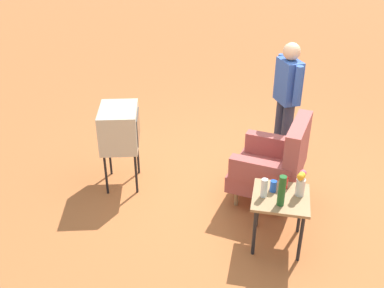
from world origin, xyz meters
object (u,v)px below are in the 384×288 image
armchair (275,164)px  soda_can_red (285,183)px  tv_on_stand (120,128)px  bottle_short_clear (264,188)px  soda_can_blue (273,186)px  flower_vase (301,182)px  side_table (280,203)px  person_standing (287,96)px  bottle_wine_green (282,191)px

armchair → soda_can_red: (0.60, 0.10, 0.15)m
tv_on_stand → bottle_short_clear: 1.93m
armchair → bottle_short_clear: 0.83m
soda_can_blue → soda_can_red: bearing=128.6°
flower_vase → soda_can_red: bearing=-122.5°
side_table → person_standing: bearing=-179.6°
tv_on_stand → bottle_wine_green: size_ratio=3.22×
armchair → flower_vase: size_ratio=4.00×
person_standing → flower_vase: bearing=6.3°
bottle_short_clear → tv_on_stand: bearing=-113.9°
tv_on_stand → bottle_short_clear: size_ratio=5.15×
armchair → flower_vase: armchair is taller
tv_on_stand → bottle_short_clear: tv_on_stand is taller
side_table → soda_can_blue: 0.18m
armchair → tv_on_stand: size_ratio=1.03×
side_table → flower_vase: size_ratio=2.22×
armchair → person_standing: size_ratio=0.65×
armchair → side_table: armchair is taller
side_table → person_standing: size_ratio=0.36×
flower_vase → person_standing: bearing=-173.7°
soda_can_red → flower_vase: bearing=57.5°
soda_can_blue → flower_vase: bearing=88.2°
armchair → tv_on_stand: 1.88m
soda_can_blue → bottle_short_clear: 0.14m
armchair → side_table: (0.76, 0.08, 0.01)m
tv_on_stand → armchair: bearing=90.6°
tv_on_stand → person_standing: bearing=117.9°
person_standing → soda_can_blue: bearing=-2.4°
soda_can_red → bottle_wine_green: (0.30, -0.03, 0.10)m
person_standing → soda_can_blue: person_standing is taller
person_standing → flower_vase: 1.72m
soda_can_blue → bottle_wine_green: bearing=20.7°
soda_can_blue → tv_on_stand: bearing=-110.0°
soda_can_red → flower_vase: 0.20m
person_standing → soda_can_blue: 1.72m
armchair → soda_can_blue: size_ratio=8.69×
soda_can_red → bottle_short_clear: size_ratio=0.61×
side_table → soda_can_blue: (-0.07, -0.08, 0.15)m
soda_can_red → bottle_wine_green: bottle_wine_green is taller
side_table → bottle_short_clear: size_ratio=2.94×
bottle_short_clear → flower_vase: flower_vase is taller
person_standing → soda_can_blue: (1.69, -0.07, -0.29)m
side_table → soda_can_red: size_ratio=4.82×
person_standing → soda_can_red: person_standing is taller
side_table → bottle_wine_green: 0.28m
side_table → bottle_wine_green: bearing=-1.8°
side_table → tv_on_stand: 2.10m
side_table → soda_can_blue: size_ratio=4.82×
tv_on_stand → person_standing: person_standing is taller
person_standing → bottle_wine_green: bearing=0.3°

